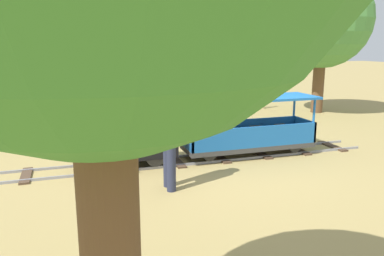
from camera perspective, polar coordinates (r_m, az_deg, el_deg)
name	(u,v)px	position (r m, az deg, el deg)	size (l,w,h in m)	color
ground_plane	(199,160)	(6.43, 1.06, -4.72)	(60.00, 60.00, 0.00)	#A38C51
track	(198,159)	(6.42, 0.96, -4.59)	(0.71, 6.05, 0.04)	gray
locomotive	(135,136)	(6.05, -8.36, -1.20)	(0.67, 1.45, 0.98)	black
passenger_car	(248,131)	(6.66, 8.31, -0.49)	(0.77, 2.35, 0.97)	#3F3F3F
conductor_person	(169,118)	(4.95, -3.44, 1.48)	(0.30, 0.30, 1.62)	#282D47
park_bench	(217,106)	(9.27, 3.71, 3.19)	(1.35, 0.65, 0.82)	brown
oak_tree_distant	(323,20)	(11.28, 18.73, 14.87)	(2.59, 2.59, 3.82)	brown
fence_section	(146,97)	(10.40, -6.82, 4.50)	(0.08, 7.13, 0.90)	tan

